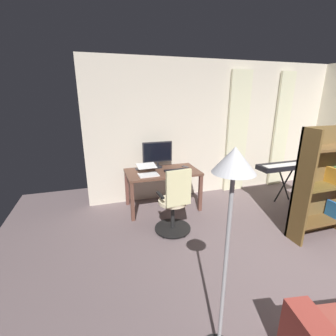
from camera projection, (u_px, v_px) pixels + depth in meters
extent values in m
cube|color=beige|center=(217.00, 129.00, 4.92)|extent=(5.32, 0.10, 2.68)
cube|color=beige|center=(281.00, 131.00, 5.29)|extent=(0.36, 0.06, 2.51)
cube|color=beige|center=(237.00, 134.00, 4.97)|extent=(0.46, 0.06, 2.51)
cube|color=brown|center=(162.00, 172.00, 4.26)|extent=(1.31, 0.72, 0.04)
cube|color=brown|center=(200.00, 193.00, 4.25)|extent=(0.06, 0.06, 0.68)
cube|color=brown|center=(132.00, 202.00, 3.90)|extent=(0.06, 0.06, 0.68)
cube|color=brown|center=(187.00, 181.00, 4.84)|extent=(0.06, 0.06, 0.68)
cube|color=brown|center=(127.00, 188.00, 4.49)|extent=(0.06, 0.06, 0.68)
cylinder|color=black|center=(173.00, 228.00, 3.70)|extent=(0.56, 0.56, 0.02)
sphere|color=black|center=(187.00, 225.00, 3.80)|extent=(0.05, 0.05, 0.05)
sphere|color=black|center=(171.00, 220.00, 3.95)|extent=(0.05, 0.05, 0.05)
sphere|color=black|center=(157.00, 227.00, 3.76)|extent=(0.05, 0.05, 0.05)
sphere|color=black|center=(164.00, 237.00, 3.49)|extent=(0.05, 0.05, 0.05)
sphere|color=black|center=(184.00, 236.00, 3.51)|extent=(0.05, 0.05, 0.05)
cylinder|color=black|center=(173.00, 216.00, 3.63)|extent=(0.06, 0.06, 0.43)
cylinder|color=beige|center=(173.00, 201.00, 3.56)|extent=(0.48, 0.48, 0.05)
cube|color=beige|center=(179.00, 188.00, 3.30)|extent=(0.38, 0.08, 0.53)
cube|color=black|center=(160.00, 195.00, 3.45)|extent=(0.06, 0.24, 0.03)
cube|color=black|center=(185.00, 191.00, 3.60)|extent=(0.06, 0.24, 0.03)
cylinder|color=#232328|center=(158.00, 167.00, 4.47)|extent=(0.18, 0.18, 0.01)
cylinder|color=#232328|center=(158.00, 164.00, 4.45)|extent=(0.04, 0.04, 0.10)
cube|color=#232328|center=(157.00, 152.00, 4.39)|extent=(0.56, 0.03, 0.38)
cube|color=black|center=(158.00, 152.00, 4.37)|extent=(0.51, 0.01, 0.33)
cube|color=black|center=(175.00, 171.00, 4.24)|extent=(0.39, 0.14, 0.02)
cube|color=white|center=(148.00, 175.00, 4.02)|extent=(0.34, 0.25, 0.02)
cube|color=white|center=(146.00, 166.00, 4.09)|extent=(0.34, 0.25, 0.05)
cube|color=#333338|center=(185.00, 167.00, 4.49)|extent=(0.12, 0.16, 0.01)
cube|color=#232328|center=(137.00, 169.00, 4.35)|extent=(0.07, 0.14, 0.01)
cube|color=brown|center=(302.00, 189.00, 3.20)|extent=(0.04, 0.30, 1.63)
cube|color=brown|center=(319.00, 182.00, 3.45)|extent=(0.94, 0.04, 1.63)
cube|color=brown|center=(320.00, 219.00, 3.49)|extent=(0.87, 0.30, 0.04)
cube|color=brown|center=(328.00, 185.00, 3.33)|extent=(0.87, 0.30, 0.04)
cube|color=brown|center=(336.00, 147.00, 3.17)|extent=(0.87, 0.30, 0.04)
cube|color=purple|center=(334.00, 210.00, 3.52)|extent=(0.07, 0.20, 0.20)
cube|color=blue|center=(332.00, 209.00, 3.50)|extent=(0.04, 0.19, 0.24)
cube|color=gold|center=(333.00, 176.00, 3.31)|extent=(0.05, 0.25, 0.22)
cylinder|color=black|center=(284.00, 185.00, 4.65)|extent=(0.39, 0.04, 0.69)
cylinder|color=black|center=(284.00, 185.00, 4.65)|extent=(0.39, 0.04, 0.69)
cube|color=black|center=(287.00, 166.00, 4.54)|extent=(1.21, 0.34, 0.09)
cube|color=white|center=(290.00, 164.00, 4.47)|extent=(1.11, 0.19, 0.01)
cylinder|color=#A5A5A8|center=(225.00, 275.00, 1.72)|extent=(0.03, 0.03, 1.56)
cone|color=silver|center=(235.00, 160.00, 1.46)|extent=(0.28, 0.28, 0.17)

